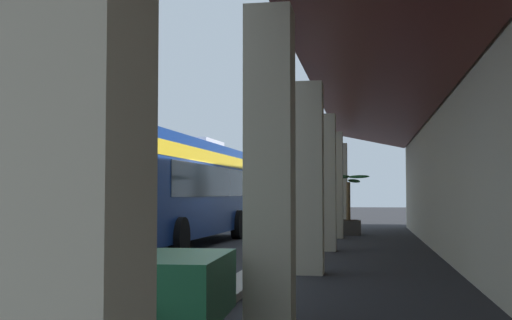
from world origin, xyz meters
TOP-DOWN VIEW (x-y plane):
  - ground at (0.00, 8.00)m, footprint 120.00×120.00m
  - curb_strip at (2.25, 3.06)m, footprint 38.26×0.50m
  - transit_bus at (-1.61, -0.62)m, footprint 11.26×2.98m
  - parked_sedan_green at (11.25, 1.45)m, footprint 2.58×4.48m
  - pedestrian at (8.78, 0.85)m, footprint 0.44×0.58m
  - potted_palm at (-7.66, 4.46)m, footprint 1.82×1.68m

SIDE VIEW (x-z plane):
  - ground at x=0.00m, z-range 0.00..0.00m
  - curb_strip at x=2.25m, z-range 0.00..0.12m
  - potted_palm at x=-7.66m, z-range -0.59..1.74m
  - parked_sedan_green at x=11.25m, z-range 0.02..1.49m
  - pedestrian at x=8.78m, z-range 0.11..1.83m
  - transit_bus at x=-1.61m, z-range 0.18..3.52m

